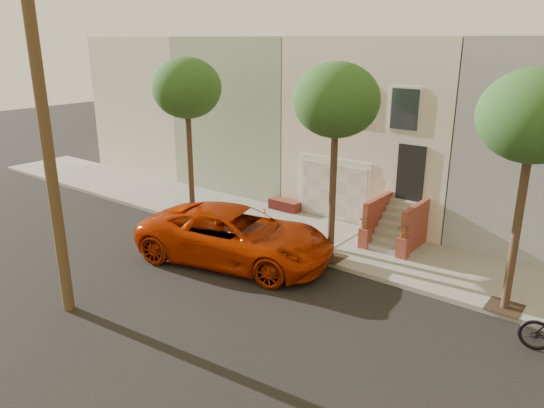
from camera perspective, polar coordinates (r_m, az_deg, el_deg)
The scene contains 8 objects.
ground at distance 15.11m, azimuth -4.78°, elevation -10.16°, with size 90.00×90.00×0.00m, color black.
sidewalk at distance 18.98m, azimuth 6.16°, elevation -3.91°, with size 40.00×3.70×0.15m, color gray.
house_row at distance 23.09m, azimuth 14.21°, elevation 8.78°, with size 33.10×11.70×7.00m.
tree_left at distance 20.07m, azimuth -9.42°, elevation 12.42°, with size 2.70×2.57×6.30m.
tree_mid at distance 15.98m, azimuth 7.09°, elevation 11.18°, with size 2.70×2.57×6.30m.
tree_right at distance 14.02m, azimuth 26.97°, elevation 8.47°, with size 2.70×2.57×6.30m.
utility_pole at distance 6.91m, azimuth 26.99°, elevation -0.09°, with size 23.60×1.22×10.00m.
pickup_truck at distance 17.00m, azimuth -4.05°, elevation -3.50°, with size 2.99×6.48×1.80m, color #AB2500.
Camera 1 is at (9.10, -9.75, 7.09)m, focal length 34.06 mm.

